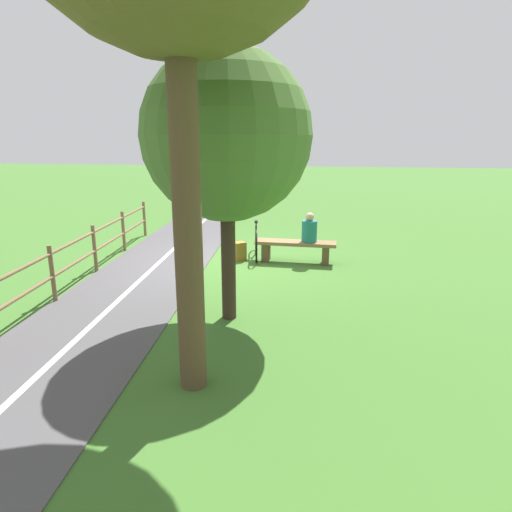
# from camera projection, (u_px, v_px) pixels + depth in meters

# --- Properties ---
(ground_plane) EXTENTS (80.00, 80.00, 0.00)m
(ground_plane) POSITION_uv_depth(u_px,v_px,m) (226.00, 261.00, 10.66)
(ground_plane) COLOR #3D6B28
(paved_path) EXTENTS (5.56, 36.07, 0.02)m
(paved_path) POSITION_uv_depth(u_px,v_px,m) (94.00, 323.00, 7.04)
(paved_path) COLOR #4C494C
(paved_path) RESTS_ON ground_plane
(path_centre_line) EXTENTS (2.95, 31.88, 0.00)m
(path_centre_line) POSITION_uv_depth(u_px,v_px,m) (94.00, 323.00, 7.04)
(path_centre_line) COLOR silver
(path_centre_line) RESTS_ON paved_path
(bench) EXTENTS (1.93, 0.51, 0.52)m
(bench) POSITION_uv_depth(u_px,v_px,m) (296.00, 248.00, 10.50)
(bench) COLOR brown
(bench) RESTS_ON ground_plane
(person_seated) EXTENTS (0.37, 0.37, 0.70)m
(person_seated) POSITION_uv_depth(u_px,v_px,m) (309.00, 230.00, 10.33)
(person_seated) COLOR #1E6B66
(person_seated) RESTS_ON bench
(bicycle) EXTENTS (0.34, 1.70, 0.90)m
(bicycle) POSITION_uv_depth(u_px,v_px,m) (256.00, 242.00, 10.97)
(bicycle) COLOR black
(bicycle) RESTS_ON ground_plane
(backpack) EXTENTS (0.36, 0.35, 0.46)m
(backpack) POSITION_uv_depth(u_px,v_px,m) (239.00, 252.00, 10.68)
(backpack) COLOR olive
(backpack) RESTS_ON ground_plane
(fence_roadside) EXTENTS (1.71, 13.34, 1.05)m
(fence_roadside) POSITION_uv_depth(u_px,v_px,m) (22.00, 285.00, 6.94)
(fence_roadside) COLOR brown
(fence_roadside) RESTS_ON ground_plane
(tree_by_path) EXTENTS (2.58, 2.58, 4.22)m
(tree_by_path) POSITION_uv_depth(u_px,v_px,m) (226.00, 136.00, 6.55)
(tree_by_path) COLOR #38281E
(tree_by_path) RESTS_ON ground_plane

